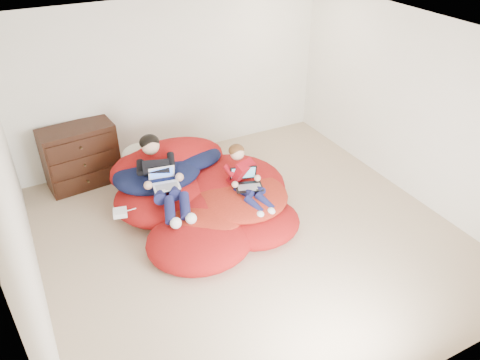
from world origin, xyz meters
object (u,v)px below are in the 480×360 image
object	(u,v)px
older_boy	(161,173)
younger_boy	(245,176)
dresser	(81,156)
beanbag_pile	(202,195)
laptop_white	(164,180)
laptop_black	(246,181)

from	to	relation	value
older_boy	younger_boy	bearing A→B (deg)	-25.80
older_boy	dresser	bearing A→B (deg)	120.74
beanbag_pile	laptop_white	bearing A→B (deg)	179.80
younger_boy	laptop_black	world-z (taller)	younger_boy
younger_boy	laptop_black	distance (m)	0.06
dresser	younger_boy	distance (m)	2.52
younger_boy	laptop_white	distance (m)	1.04
laptop_black	older_boy	bearing A→B (deg)	152.26
dresser	older_boy	xyz separation A→B (m)	(0.79, -1.32, 0.21)
laptop_white	laptop_black	bearing A→B (deg)	-21.40
beanbag_pile	younger_boy	size ratio (longest dim) A/B	2.57
laptop_black	beanbag_pile	bearing A→B (deg)	141.63
beanbag_pile	laptop_white	distance (m)	0.63
laptop_black	younger_boy	bearing A→B (deg)	90.00
dresser	laptop_white	bearing A→B (deg)	-61.59
beanbag_pile	laptop_white	size ratio (longest dim) A/B	6.40
younger_boy	older_boy	bearing A→B (deg)	154.20
dresser	younger_boy	xyz separation A→B (m)	(1.76, -1.79, 0.15)
dresser	laptop_black	size ratio (longest dim) A/B	2.51
older_boy	laptop_white	world-z (taller)	older_boy
beanbag_pile	older_boy	size ratio (longest dim) A/B	1.84
younger_boy	beanbag_pile	bearing A→B (deg)	144.81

